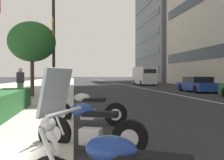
{
  "coord_description": "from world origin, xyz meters",
  "views": [
    {
      "loc": [
        -1.85,
        7.35,
        1.42
      ],
      "look_at": [
        15.87,
        4.65,
        1.07
      ],
      "focal_mm": 40.35,
      "sensor_mm": 36.0,
      "label": 1
    }
  ],
  "objects_px": {
    "delivery_van_ahead": "(144,75)",
    "street_lamp_with_banners": "(60,10)",
    "motorcycle_under_tarp": "(89,129)",
    "street_tree_mid_sidewalk": "(32,42)",
    "pedestrian_on_plaza": "(20,83)",
    "car_lead_in_lane": "(197,85)",
    "motorcycle_nearest_camera": "(87,110)"
  },
  "relations": [
    {
      "from": "delivery_van_ahead",
      "to": "street_tree_mid_sidewalk",
      "type": "height_order",
      "value": "street_tree_mid_sidewalk"
    },
    {
      "from": "delivery_van_ahead",
      "to": "street_lamp_with_banners",
      "type": "xyz_separation_m",
      "value": [
        -19.58,
        10.82,
        3.93
      ]
    },
    {
      "from": "delivery_van_ahead",
      "to": "motorcycle_under_tarp",
      "type": "bearing_deg",
      "value": 163.2
    },
    {
      "from": "car_lead_in_lane",
      "to": "pedestrian_on_plaza",
      "type": "xyz_separation_m",
      "value": [
        -5.77,
        13.25,
        0.38
      ]
    },
    {
      "from": "car_lead_in_lane",
      "to": "motorcycle_under_tarp",
      "type": "bearing_deg",
      "value": 147.6
    },
    {
      "from": "delivery_van_ahead",
      "to": "street_tree_mid_sidewalk",
      "type": "relative_size",
      "value": 1.39
    },
    {
      "from": "street_lamp_with_banners",
      "to": "street_tree_mid_sidewalk",
      "type": "relative_size",
      "value": 1.98
    },
    {
      "from": "motorcycle_under_tarp",
      "to": "car_lead_in_lane",
      "type": "height_order",
      "value": "motorcycle_under_tarp"
    },
    {
      "from": "motorcycle_under_tarp",
      "to": "pedestrian_on_plaza",
      "type": "xyz_separation_m",
      "value": [
        9.61,
        3.14,
        0.55
      ]
    },
    {
      "from": "motorcycle_under_tarp",
      "to": "street_lamp_with_banners",
      "type": "xyz_separation_m",
      "value": [
        10.86,
        1.11,
        4.88
      ]
    },
    {
      "from": "car_lead_in_lane",
      "to": "pedestrian_on_plaza",
      "type": "bearing_deg",
      "value": 114.46
    },
    {
      "from": "motorcycle_under_tarp",
      "to": "delivery_van_ahead",
      "type": "relative_size",
      "value": 0.32
    },
    {
      "from": "pedestrian_on_plaza",
      "to": "delivery_van_ahead",
      "type": "bearing_deg",
      "value": 135.24
    },
    {
      "from": "car_lead_in_lane",
      "to": "street_tree_mid_sidewalk",
      "type": "bearing_deg",
      "value": 109.82
    },
    {
      "from": "street_lamp_with_banners",
      "to": "pedestrian_on_plaza",
      "type": "height_order",
      "value": "street_lamp_with_banners"
    },
    {
      "from": "street_tree_mid_sidewalk",
      "to": "pedestrian_on_plaza",
      "type": "bearing_deg",
      "value": 163.56
    },
    {
      "from": "street_lamp_with_banners",
      "to": "pedestrian_on_plaza",
      "type": "distance_m",
      "value": 4.95
    },
    {
      "from": "street_tree_mid_sidewalk",
      "to": "pedestrian_on_plaza",
      "type": "height_order",
      "value": "street_tree_mid_sidewalk"
    },
    {
      "from": "delivery_van_ahead",
      "to": "street_lamp_with_banners",
      "type": "bearing_deg",
      "value": 151.97
    },
    {
      "from": "pedestrian_on_plaza",
      "to": "motorcycle_nearest_camera",
      "type": "bearing_deg",
      "value": 11.57
    },
    {
      "from": "delivery_van_ahead",
      "to": "street_lamp_with_banners",
      "type": "distance_m",
      "value": 22.71
    },
    {
      "from": "motorcycle_nearest_camera",
      "to": "street_tree_mid_sidewalk",
      "type": "bearing_deg",
      "value": -55.32
    },
    {
      "from": "motorcycle_nearest_camera",
      "to": "pedestrian_on_plaza",
      "type": "bearing_deg",
      "value": -49.23
    },
    {
      "from": "delivery_van_ahead",
      "to": "car_lead_in_lane",
      "type": "bearing_deg",
      "value": -177.6
    },
    {
      "from": "car_lead_in_lane",
      "to": "delivery_van_ahead",
      "type": "relative_size",
      "value": 0.72
    },
    {
      "from": "pedestrian_on_plaza",
      "to": "car_lead_in_lane",
      "type": "bearing_deg",
      "value": 100.46
    },
    {
      "from": "delivery_van_ahead",
      "to": "street_tree_mid_sidewalk",
      "type": "bearing_deg",
      "value": 148.29
    },
    {
      "from": "motorcycle_under_tarp",
      "to": "pedestrian_on_plaza",
      "type": "bearing_deg",
      "value": -48.96
    },
    {
      "from": "motorcycle_nearest_camera",
      "to": "street_tree_mid_sidewalk",
      "type": "xyz_separation_m",
      "value": [
        8.43,
        2.83,
        2.99
      ]
    },
    {
      "from": "motorcycle_under_tarp",
      "to": "delivery_van_ahead",
      "type": "height_order",
      "value": "delivery_van_ahead"
    },
    {
      "from": "motorcycle_nearest_camera",
      "to": "car_lead_in_lane",
      "type": "height_order",
      "value": "car_lead_in_lane"
    },
    {
      "from": "motorcycle_under_tarp",
      "to": "motorcycle_nearest_camera",
      "type": "distance_m",
      "value": 2.56
    }
  ]
}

